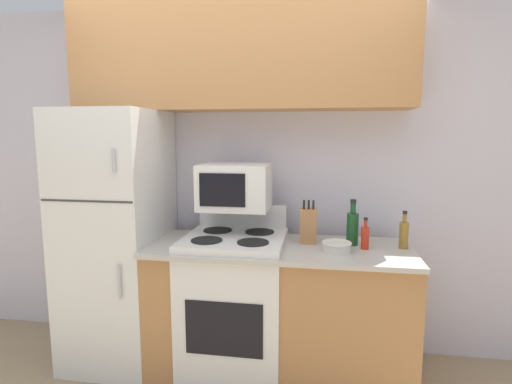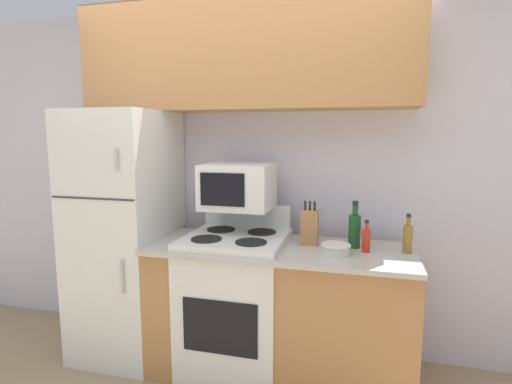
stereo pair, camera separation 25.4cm
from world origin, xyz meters
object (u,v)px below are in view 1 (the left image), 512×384
(bottle_wine_green, at_px, (352,227))
(bottle_hot_sauce, at_px, (365,237))
(refrigerator, at_px, (118,237))
(bottle_vinegar, at_px, (404,234))
(microwave, at_px, (235,187))
(knife_block, at_px, (308,226))
(bowl, at_px, (337,246))
(stove, at_px, (235,302))

(bottle_wine_green, bearing_deg, bottle_hot_sauce, -49.46)
(refrigerator, height_order, bottle_vinegar, refrigerator)
(refrigerator, height_order, bottle_wine_green, refrigerator)
(bottle_hot_sauce, bearing_deg, microwave, 172.88)
(bottle_hot_sauce, bearing_deg, bottle_vinegar, 12.53)
(knife_block, distance_m, bowl, 0.27)
(knife_block, height_order, bottle_wine_green, bottle_wine_green)
(knife_block, height_order, bottle_vinegar, knife_block)
(refrigerator, bearing_deg, bottle_wine_green, 1.17)
(stove, distance_m, microwave, 0.78)
(knife_block, bearing_deg, microwave, 177.93)
(knife_block, relative_size, bottle_hot_sauce, 1.45)
(bottle_vinegar, bearing_deg, knife_block, 176.71)
(bowl, xyz_separation_m, bottle_wine_green, (0.10, 0.17, 0.08))
(refrigerator, bearing_deg, bottle_vinegar, 0.08)
(knife_block, bearing_deg, bottle_vinegar, -3.29)
(bottle_wine_green, height_order, bottle_vinegar, bottle_wine_green)
(bottle_hot_sauce, height_order, bottle_vinegar, bottle_vinegar)
(refrigerator, distance_m, bowl, 1.53)
(stove, xyz_separation_m, knife_block, (0.48, 0.09, 0.53))
(bowl, relative_size, bottle_hot_sauce, 0.91)
(microwave, distance_m, bottle_wine_green, 0.82)
(stove, distance_m, bottle_vinegar, 1.19)
(stove, bearing_deg, bowl, -7.17)
(bowl, xyz_separation_m, bottle_hot_sauce, (0.18, 0.09, 0.05))
(stove, relative_size, bottle_wine_green, 3.68)
(refrigerator, distance_m, knife_block, 1.35)
(knife_block, relative_size, bottle_wine_green, 0.96)
(bottle_wine_green, distance_m, bottle_vinegar, 0.32)
(bowl, distance_m, bottle_hot_sauce, 0.20)
(refrigerator, xyz_separation_m, bottle_wine_green, (1.62, 0.03, 0.13))
(stove, bearing_deg, bottle_wine_green, 6.76)
(microwave, xyz_separation_m, knife_block, (0.49, -0.02, -0.25))
(microwave, height_order, knife_block, microwave)
(bowl, bearing_deg, bottle_wine_green, 58.96)
(bottle_wine_green, bearing_deg, knife_block, 179.18)
(bowl, relative_size, bottle_wine_green, 0.61)
(refrigerator, height_order, stove, refrigerator)
(refrigerator, distance_m, stove, 0.95)
(bowl, height_order, bottle_hot_sauce, bottle_hot_sauce)
(microwave, relative_size, bottle_vinegar, 1.93)
(bottle_vinegar, bearing_deg, bottle_hot_sauce, -167.47)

